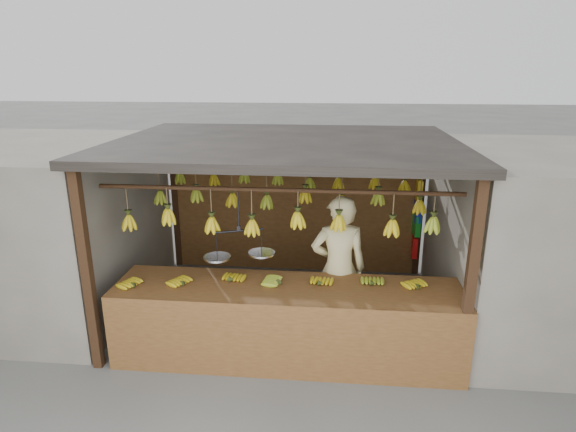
# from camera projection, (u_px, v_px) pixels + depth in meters

# --- Properties ---
(ground) EXTENTS (80.00, 80.00, 0.00)m
(ground) POSITION_uv_depth(u_px,v_px,m) (286.00, 310.00, 6.76)
(ground) COLOR #5B5B57
(stall) EXTENTS (4.30, 3.30, 2.40)m
(stall) POSITION_uv_depth(u_px,v_px,m) (288.00, 168.00, 6.48)
(stall) COLOR black
(stall) RESTS_ON ground
(neighbor_left) EXTENTS (3.00, 3.00, 2.30)m
(neighbor_left) POSITION_uv_depth(u_px,v_px,m) (31.00, 225.00, 6.74)
(neighbor_left) COLOR slate
(neighbor_left) RESTS_ON ground
(neighbor_right) EXTENTS (3.00, 3.00, 2.30)m
(neighbor_right) POSITION_uv_depth(u_px,v_px,m) (568.00, 242.00, 6.09)
(neighbor_right) COLOR slate
(neighbor_right) RESTS_ON ground
(counter) EXTENTS (3.94, 0.90, 0.96)m
(counter) POSITION_uv_depth(u_px,v_px,m) (286.00, 307.00, 5.36)
(counter) COLOR brown
(counter) RESTS_ON ground
(hanging_bananas) EXTENTS (3.63, 2.24, 0.40)m
(hanging_bananas) POSITION_uv_depth(u_px,v_px,m) (285.00, 199.00, 6.28)
(hanging_bananas) COLOR gold
(hanging_bananas) RESTS_ON ground
(balance_scale) EXTENTS (0.78, 0.47, 0.79)m
(balance_scale) POSITION_uv_depth(u_px,v_px,m) (240.00, 252.00, 5.47)
(balance_scale) COLOR black
(balance_scale) RESTS_ON ground
(vendor) EXTENTS (0.72, 0.51, 1.85)m
(vendor) POSITION_uv_depth(u_px,v_px,m) (338.00, 269.00, 5.85)
(vendor) COLOR beige
(vendor) RESTS_ON ground
(bag_bundles) EXTENTS (0.08, 0.26, 1.26)m
(bag_bundles) POSITION_uv_depth(u_px,v_px,m) (417.00, 218.00, 7.57)
(bag_bundles) COLOR yellow
(bag_bundles) RESTS_ON ground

